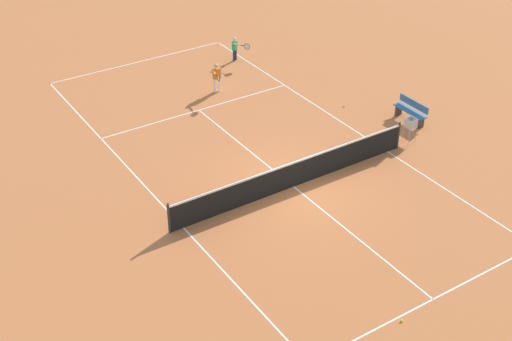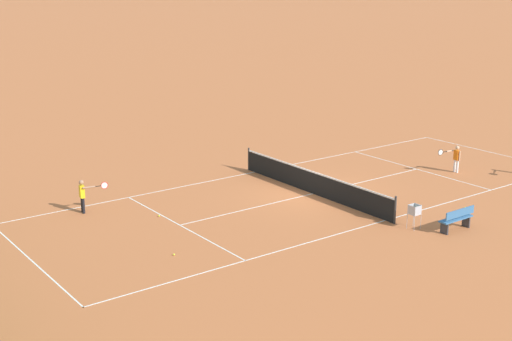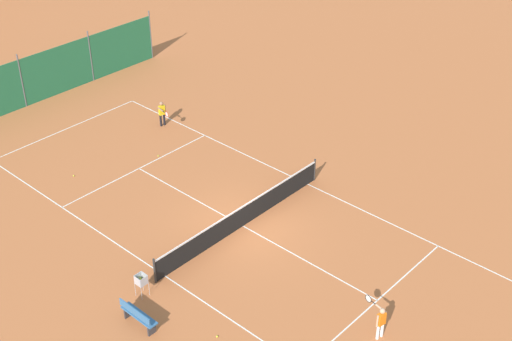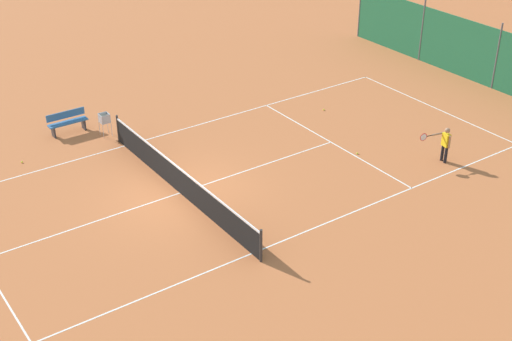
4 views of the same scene
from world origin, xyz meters
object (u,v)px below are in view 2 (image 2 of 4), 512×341
at_px(tennis_ball_alley_left, 174,254).
at_px(tennis_net, 313,182).
at_px(player_near_service, 83,194).
at_px(tennis_ball_near_corner, 465,208).
at_px(tennis_ball_far_corner, 159,216).
at_px(player_near_baseline, 456,157).
at_px(ball_hopper, 414,211).
at_px(courtside_bench, 457,219).

bearing_deg(tennis_ball_alley_left, tennis_net, -73.56).
bearing_deg(tennis_ball_alley_left, player_near_service, 5.94).
height_order(player_near_service, tennis_ball_near_corner, player_near_service).
distance_m(player_near_service, tennis_ball_far_corner, 3.05).
bearing_deg(player_near_service, player_near_baseline, -106.69).
relative_size(tennis_ball_far_corner, ball_hopper, 0.07).
distance_m(tennis_net, player_near_service, 9.27).
height_order(tennis_net, player_near_service, player_near_service).
distance_m(player_near_baseline, tennis_ball_near_corner, 5.30).
height_order(tennis_ball_alley_left, courtside_bench, courtside_bench).
xyz_separation_m(tennis_net, tennis_ball_alley_left, (-2.37, 8.02, -0.47)).
xyz_separation_m(tennis_net, ball_hopper, (-5.30, -0.18, 0.16)).
bearing_deg(tennis_ball_far_corner, tennis_ball_near_corner, -121.76).
relative_size(tennis_net, player_near_baseline, 7.36).
bearing_deg(tennis_ball_far_corner, tennis_ball_alley_left, 158.07).
bearing_deg(ball_hopper, courtside_bench, -134.57).
bearing_deg(tennis_ball_alley_left, tennis_ball_near_corner, -102.75).
bearing_deg(ball_hopper, player_near_service, 45.35).
bearing_deg(tennis_net, ball_hopper, -178.01).
relative_size(player_near_service, player_near_baseline, 1.04).
xyz_separation_m(tennis_ball_near_corner, tennis_ball_alley_left, (2.61, 11.54, 0.00)).
xyz_separation_m(tennis_net, player_near_service, (3.39, 8.62, 0.26)).
bearing_deg(player_near_baseline, tennis_ball_near_corner, 132.80).
relative_size(ball_hopper, courtside_bench, 0.59).
height_order(tennis_ball_alley_left, tennis_ball_far_corner, same).
relative_size(tennis_net, tennis_ball_far_corner, 139.09).
relative_size(tennis_net, tennis_ball_near_corner, 139.09).
height_order(tennis_net, player_near_baseline, player_near_baseline).
relative_size(player_near_baseline, tennis_ball_near_corner, 18.89).
distance_m(player_near_service, tennis_ball_alley_left, 5.84).
bearing_deg(ball_hopper, tennis_ball_alley_left, 70.31).
distance_m(tennis_net, ball_hopper, 5.31).
xyz_separation_m(tennis_net, tennis_ball_near_corner, (-4.98, -3.53, -0.47)).
distance_m(player_near_baseline, tennis_ball_alley_left, 15.45).
height_order(tennis_ball_alley_left, ball_hopper, ball_hopper).
distance_m(ball_hopper, courtside_bench, 1.50).
distance_m(tennis_ball_near_corner, tennis_ball_far_corner, 11.86).
distance_m(player_near_baseline, ball_hopper, 8.19).
bearing_deg(tennis_ball_far_corner, courtside_bench, -134.30).
xyz_separation_m(player_near_service, tennis_ball_far_corner, (-2.13, -2.06, -0.73)).
distance_m(player_near_baseline, tennis_ball_far_corner, 14.21).
distance_m(player_near_baseline, courtside_bench, 7.89).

